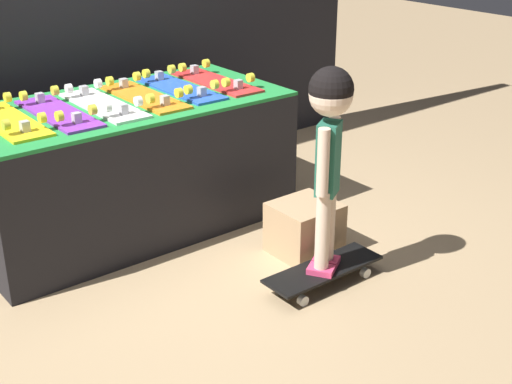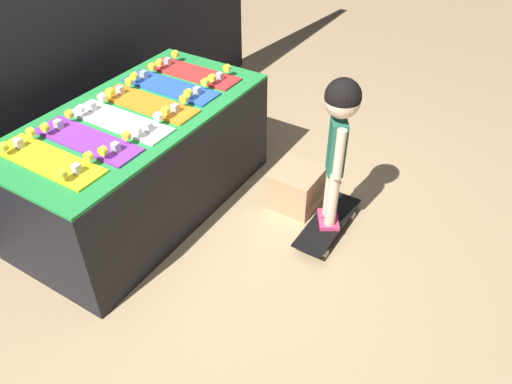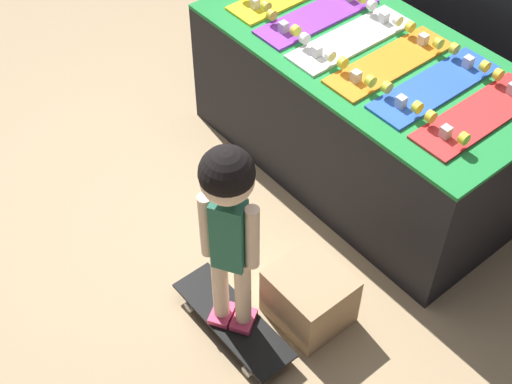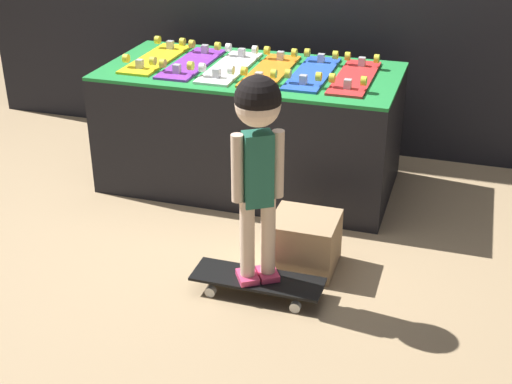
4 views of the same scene
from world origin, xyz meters
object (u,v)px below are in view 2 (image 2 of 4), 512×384
object	(u,v)px
skateboard_white_on_rack	(120,120)
skateboard_red_on_rack	(193,72)
skateboard_yellow_on_rack	(48,159)
child	(339,128)
skateboard_on_floor	(328,223)
storage_box	(297,187)
skateboard_orange_on_rack	(147,102)
skateboard_purple_on_rack	(87,139)
skateboard_blue_on_rack	(170,86)

from	to	relation	value
skateboard_white_on_rack	skateboard_red_on_rack	xyz separation A→B (m)	(0.75, 0.03, 0.00)
skateboard_yellow_on_rack	child	size ratio (longest dim) A/B	0.68
skateboard_yellow_on_rack	skateboard_on_floor	size ratio (longest dim) A/B	1.07
skateboard_on_floor	storage_box	xyz separation A→B (m)	(0.15, 0.31, 0.07)
skateboard_white_on_rack	skateboard_orange_on_rack	distance (m)	0.25
skateboard_red_on_rack	child	world-z (taller)	child
child	skateboard_white_on_rack	bearing A→B (deg)	82.90
skateboard_red_on_rack	skateboard_white_on_rack	bearing A→B (deg)	-177.87
skateboard_orange_on_rack	skateboard_red_on_rack	xyz separation A→B (m)	(0.50, 0.02, 0.00)
skateboard_red_on_rack	skateboard_on_floor	bearing A→B (deg)	-100.02
skateboard_purple_on_rack	storage_box	size ratio (longest dim) A/B	2.07
skateboard_purple_on_rack	child	distance (m)	1.43
skateboard_white_on_rack	storage_box	distance (m)	1.27
skateboard_white_on_rack	skateboard_purple_on_rack	bearing A→B (deg)	177.64
skateboard_on_floor	skateboard_blue_on_rack	bearing A→B (deg)	91.87
skateboard_on_floor	child	bearing A→B (deg)	90.00
skateboard_red_on_rack	storage_box	distance (m)	1.08
skateboard_yellow_on_rack	child	world-z (taller)	child
skateboard_yellow_on_rack	storage_box	bearing A→B (deg)	-36.81
skateboard_on_floor	child	distance (m)	0.73
skateboard_purple_on_rack	skateboard_on_floor	distance (m)	1.58
skateboard_purple_on_rack	skateboard_red_on_rack	xyz separation A→B (m)	(1.01, 0.02, 0.00)
child	skateboard_red_on_rack	bearing A→B (deg)	48.08
child	storage_box	xyz separation A→B (m)	(0.15, 0.31, -0.66)
skateboard_purple_on_rack	child	world-z (taller)	child
storage_box	skateboard_white_on_rack	bearing A→B (deg)	128.97
skateboard_blue_on_rack	skateboard_on_floor	xyz separation A→B (m)	(0.04, -1.20, -0.69)
storage_box	child	bearing A→B (deg)	-115.96
skateboard_red_on_rack	skateboard_blue_on_rack	bearing A→B (deg)	179.48
skateboard_white_on_rack	skateboard_yellow_on_rack	bearing A→B (deg)	175.75
skateboard_yellow_on_rack	skateboard_on_floor	world-z (taller)	skateboard_yellow_on_rack
child	storage_box	size ratio (longest dim) A/B	3.05
skateboard_purple_on_rack	skateboard_white_on_rack	bearing A→B (deg)	-2.36
skateboard_white_on_rack	skateboard_blue_on_rack	size ratio (longest dim) A/B	1.00
skateboard_white_on_rack	skateboard_red_on_rack	world-z (taller)	same
skateboard_orange_on_rack	child	size ratio (longest dim) A/B	0.68
skateboard_white_on_rack	child	distance (m)	1.29
skateboard_yellow_on_rack	storage_box	xyz separation A→B (m)	(1.20, -0.90, -0.62)
skateboard_purple_on_rack	skateboard_orange_on_rack	xyz separation A→B (m)	(0.50, -0.00, 0.00)
storage_box	skateboard_blue_on_rack	bearing A→B (deg)	102.19
skateboard_yellow_on_rack	skateboard_red_on_rack	xyz separation A→B (m)	(1.26, -0.01, 0.00)
skateboard_blue_on_rack	storage_box	xyz separation A→B (m)	(0.19, -0.89, -0.62)
skateboard_on_floor	skateboard_orange_on_rack	bearing A→B (deg)	103.84
skateboard_white_on_rack	child	world-z (taller)	child
skateboard_on_floor	storage_box	world-z (taller)	storage_box
skateboard_purple_on_rack	skateboard_blue_on_rack	xyz separation A→B (m)	(0.75, 0.02, 0.00)
skateboard_purple_on_rack	skateboard_red_on_rack	distance (m)	1.01
skateboard_blue_on_rack	child	bearing A→B (deg)	-88.13
skateboard_white_on_rack	storage_box	world-z (taller)	skateboard_white_on_rack
skateboard_blue_on_rack	storage_box	world-z (taller)	skateboard_blue_on_rack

